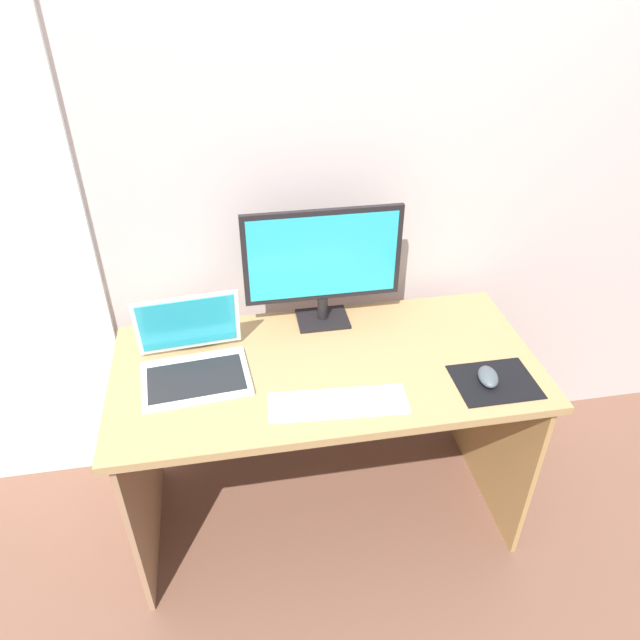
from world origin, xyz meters
TOP-DOWN VIEW (x-y plane):
  - ground_plane at (0.00, 0.00)m, footprint 8.00×8.00m
  - wall_back at (0.00, 0.43)m, footprint 6.00×0.04m
  - desk at (0.00, 0.00)m, footprint 1.37×0.65m
  - monitor at (0.03, 0.24)m, footprint 0.53×0.14m
  - laptop at (-0.42, 0.03)m, footprint 0.35×0.30m
  - fishbowl at (-0.41, 0.22)m, footprint 0.16×0.16m
  - keyboard_external at (-0.00, -0.19)m, footprint 0.42×0.15m
  - mousepad at (0.50, -0.18)m, footprint 0.25×0.20m
  - mouse at (0.48, -0.17)m, footprint 0.08×0.11m

SIDE VIEW (x-z plane):
  - ground_plane at x=0.00m, z-range 0.00..0.00m
  - desk at x=0.00m, z-range 0.21..0.94m
  - mousepad at x=0.50m, z-range 0.73..0.73m
  - keyboard_external at x=0.00m, z-range 0.73..0.74m
  - mouse at x=0.48m, z-range 0.73..0.77m
  - laptop at x=-0.42m, z-range 0.66..0.89m
  - fishbowl at x=-0.41m, z-range 0.72..0.88m
  - monitor at x=0.03m, z-range 0.75..1.18m
  - wall_back at x=0.00m, z-range 0.00..2.50m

